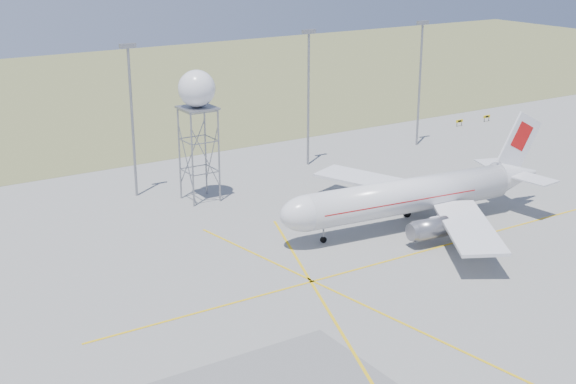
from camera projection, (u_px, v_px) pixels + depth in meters
grass_strip at (47, 97)px, 173.02m from camera, size 400.00×120.00×0.03m
mast_b at (131, 108)px, 104.93m from camera, size 2.20×0.50×20.50m
mast_c at (308, 87)px, 119.29m from camera, size 2.20×0.50×20.50m
mast_d at (420, 73)px, 130.57m from camera, size 2.20×0.50×20.50m
taxi_sign_near at (459, 121)px, 146.84m from camera, size 1.60×0.17×1.20m
taxi_sign_far at (487, 117)px, 150.43m from camera, size 1.60×0.17×1.20m
airliner_main at (412, 196)px, 96.25m from camera, size 37.14×35.95×12.64m
radar_tower at (198, 128)px, 103.94m from camera, size 4.81×4.81×17.40m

